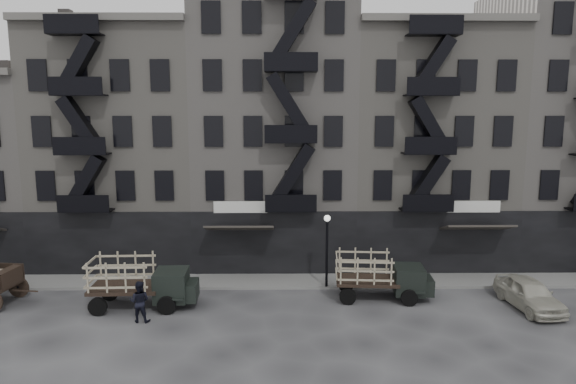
{
  "coord_description": "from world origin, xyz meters",
  "views": [
    {
      "loc": [
        0.5,
        -25.23,
        10.13
      ],
      "look_at": [
        0.84,
        4.0,
        5.35
      ],
      "focal_mm": 32.0,
      "sensor_mm": 36.0,
      "label": 1
    }
  ],
  "objects_px": {
    "stake_truck_east": "(380,273)",
    "car_east": "(529,293)",
    "stake_truck_west": "(140,278)",
    "pedestrian_mid": "(140,301)"
  },
  "relations": [
    {
      "from": "stake_truck_east",
      "to": "car_east",
      "type": "xyz_separation_m",
      "value": [
        7.38,
        -1.39,
        -0.68
      ]
    },
    {
      "from": "stake_truck_west",
      "to": "pedestrian_mid",
      "type": "bearing_deg",
      "value": -78.15
    },
    {
      "from": "stake_truck_east",
      "to": "pedestrian_mid",
      "type": "height_order",
      "value": "stake_truck_east"
    },
    {
      "from": "car_east",
      "to": "pedestrian_mid",
      "type": "xyz_separation_m",
      "value": [
        -19.46,
        -1.46,
        0.23
      ]
    },
    {
      "from": "stake_truck_east",
      "to": "stake_truck_west",
      "type": "bearing_deg",
      "value": -171.0
    },
    {
      "from": "stake_truck_west",
      "to": "pedestrian_mid",
      "type": "xyz_separation_m",
      "value": [
        0.44,
        -1.81,
        -0.53
      ]
    },
    {
      "from": "stake_truck_west",
      "to": "stake_truck_east",
      "type": "distance_m",
      "value": 12.57
    },
    {
      "from": "stake_truck_west",
      "to": "pedestrian_mid",
      "type": "distance_m",
      "value": 1.94
    },
    {
      "from": "stake_truck_west",
      "to": "car_east",
      "type": "bearing_deg",
      "value": -2.9
    },
    {
      "from": "stake_truck_east",
      "to": "car_east",
      "type": "height_order",
      "value": "stake_truck_east"
    }
  ]
}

